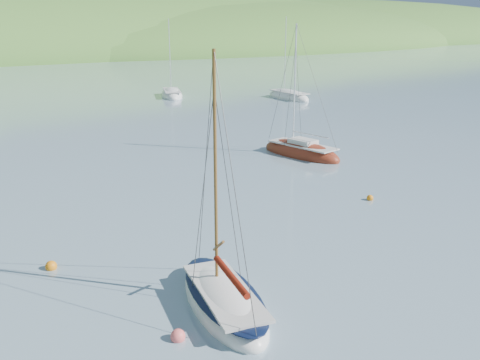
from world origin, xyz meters
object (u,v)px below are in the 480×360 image
distant_sloop_d (289,97)px  distant_sloop_b (172,95)px  sloop_red (301,153)px  daysailer_white (224,301)px

distant_sloop_d → distant_sloop_b: bearing=141.7°
sloop_red → distant_sloop_b: (6.01, 34.68, -0.02)m
daysailer_white → distant_sloop_b: 55.44m
sloop_red → distant_sloop_b: bearing=70.1°
daysailer_white → sloop_red: size_ratio=0.92×
distant_sloop_b → distant_sloop_d: 15.62m
daysailer_white → distant_sloop_d: distant_sloop_d is taller
daysailer_white → distant_sloop_b: distant_sloop_b is taller
daysailer_white → distant_sloop_d: size_ratio=0.86×
daysailer_white → distant_sloop_d: 53.28m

